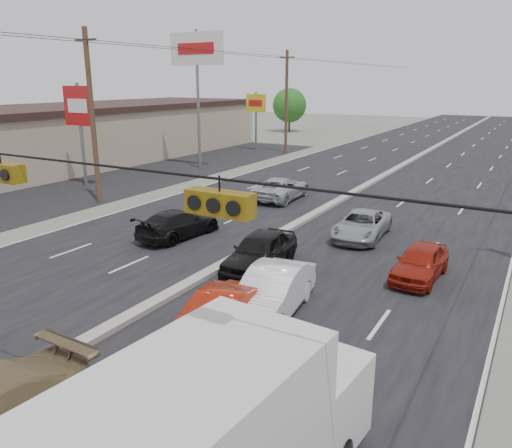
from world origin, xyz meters
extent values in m
cube|color=black|center=(0.00, 30.00, 0.00)|extent=(20.00, 160.00, 0.02)
cube|color=gray|center=(0.00, 30.00, 0.10)|extent=(0.50, 160.00, 0.20)
cube|color=tan|center=(-26.00, 25.00, 2.30)|extent=(12.00, 42.00, 4.60)
cube|color=black|center=(-17.00, 25.00, 0.00)|extent=(10.00, 42.00, 0.02)
cylinder|color=#422D1E|center=(-12.50, 15.00, 5.00)|extent=(0.30, 0.30, 10.00)
cube|color=#422D1E|center=(-12.50, 15.00, 9.30)|extent=(1.60, 0.12, 0.12)
cylinder|color=#422D1E|center=(-12.50, 40.00, 5.00)|extent=(0.30, 0.30, 10.00)
cube|color=#422D1E|center=(-12.50, 40.00, 9.30)|extent=(1.60, 0.12, 0.12)
cube|color=#72590C|center=(1.50, 0.00, 5.45)|extent=(1.05, 0.30, 0.35)
cube|color=#72590C|center=(6.50, 0.00, 5.45)|extent=(1.05, 0.30, 0.35)
cylinder|color=slate|center=(-17.00, 18.00, 3.50)|extent=(0.24, 0.24, 7.00)
cube|color=#B21414|center=(-17.00, 18.00, 5.50)|extent=(2.60, 0.25, 2.60)
cylinder|color=slate|center=(-14.50, 28.00, 5.50)|extent=(0.24, 0.24, 11.00)
cube|color=silver|center=(-14.50, 28.00, 9.55)|extent=(5.00, 0.25, 2.50)
cylinder|color=slate|center=(-16.00, 40.00, 3.00)|extent=(0.24, 0.24, 6.00)
cube|color=gold|center=(-16.00, 40.00, 4.90)|extent=(2.20, 0.25, 1.80)
cylinder|color=#382619|center=(-22.00, 60.00, 1.08)|extent=(0.28, 0.28, 2.16)
sphere|color=#16541B|center=(-22.00, 60.00, 3.72)|extent=(4.80, 4.80, 4.80)
cube|color=silver|center=(6.91, 1.95, 1.18)|extent=(2.41, 1.98, 1.70)
cylinder|color=black|center=(5.90, 1.80, 0.43)|extent=(0.36, 0.87, 0.85)
imported|color=maroon|center=(3.00, 4.89, 0.66)|extent=(1.66, 4.10, 1.32)
imported|color=black|center=(1.40, 10.19, 0.74)|extent=(2.11, 4.50, 1.49)
imported|color=white|center=(3.63, 6.97, 0.74)|extent=(2.10, 4.65, 1.48)
imported|color=#919498|center=(3.50, 16.13, 0.62)|extent=(2.31, 4.55, 1.23)
imported|color=maroon|center=(7.00, 12.35, 0.64)|extent=(1.68, 3.80, 1.27)
imported|color=black|center=(-4.00, 11.95, 0.65)|extent=(2.24, 4.64, 1.30)
imported|color=#AAADB2|center=(-3.41, 21.31, 0.68)|extent=(2.52, 5.02, 1.36)
camera|label=1|loc=(10.40, -5.72, 7.13)|focal=35.00mm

